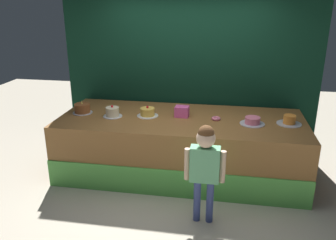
{
  "coord_description": "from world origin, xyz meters",
  "views": [
    {
      "loc": [
        0.61,
        -3.9,
        2.45
      ],
      "look_at": [
        -0.14,
        0.42,
        0.9
      ],
      "focal_mm": 37.27,
      "sensor_mm": 36.0,
      "label": 1
    }
  ],
  "objects_px": {
    "cake_far_right": "(289,120)",
    "donut": "(216,118)",
    "cake_left": "(112,112)",
    "cake_center": "(148,112)",
    "cake_right": "(252,121)",
    "cake_far_left": "(82,109)",
    "child_figure": "(205,161)",
    "pink_box": "(182,112)"
  },
  "relations": [
    {
      "from": "pink_box",
      "to": "cake_left",
      "type": "distance_m",
      "value": 0.99
    },
    {
      "from": "pink_box",
      "to": "cake_left",
      "type": "xyz_separation_m",
      "value": [
        -0.97,
        -0.17,
        -0.01
      ]
    },
    {
      "from": "child_figure",
      "to": "cake_right",
      "type": "height_order",
      "value": "child_figure"
    },
    {
      "from": "donut",
      "to": "cake_center",
      "type": "bearing_deg",
      "value": 179.89
    },
    {
      "from": "cake_left",
      "to": "cake_right",
      "type": "bearing_deg",
      "value": 0.55
    },
    {
      "from": "donut",
      "to": "cake_center",
      "type": "xyz_separation_m",
      "value": [
        -0.97,
        0.0,
        0.03
      ]
    },
    {
      "from": "pink_box",
      "to": "cake_far_right",
      "type": "xyz_separation_m",
      "value": [
        1.46,
        -0.06,
        -0.02
      ]
    },
    {
      "from": "cake_far_right",
      "to": "donut",
      "type": "bearing_deg",
      "value": 179.81
    },
    {
      "from": "pink_box",
      "to": "cake_center",
      "type": "relative_size",
      "value": 0.63
    },
    {
      "from": "cake_center",
      "to": "cake_right",
      "type": "distance_m",
      "value": 1.46
    },
    {
      "from": "cake_center",
      "to": "pink_box",
      "type": "bearing_deg",
      "value": 7.0
    },
    {
      "from": "cake_far_left",
      "to": "cake_right",
      "type": "relative_size",
      "value": 0.87
    },
    {
      "from": "pink_box",
      "to": "cake_far_right",
      "type": "bearing_deg",
      "value": -2.55
    },
    {
      "from": "child_figure",
      "to": "cake_left",
      "type": "bearing_deg",
      "value": 143.35
    },
    {
      "from": "cake_left",
      "to": "cake_right",
      "type": "distance_m",
      "value": 1.94
    },
    {
      "from": "donut",
      "to": "cake_far_left",
      "type": "bearing_deg",
      "value": -179.28
    },
    {
      "from": "donut",
      "to": "cake_left",
      "type": "relative_size",
      "value": 0.46
    },
    {
      "from": "pink_box",
      "to": "cake_left",
      "type": "bearing_deg",
      "value": -170.26
    },
    {
      "from": "child_figure",
      "to": "cake_far_left",
      "type": "relative_size",
      "value": 4.1
    },
    {
      "from": "pink_box",
      "to": "cake_right",
      "type": "relative_size",
      "value": 0.58
    },
    {
      "from": "child_figure",
      "to": "donut",
      "type": "relative_size",
      "value": 9.43
    },
    {
      "from": "child_figure",
      "to": "cake_right",
      "type": "relative_size",
      "value": 3.56
    },
    {
      "from": "child_figure",
      "to": "donut",
      "type": "xyz_separation_m",
      "value": [
        0.07,
        1.14,
        0.11
      ]
    },
    {
      "from": "cake_far_right",
      "to": "child_figure",
      "type": "bearing_deg",
      "value": -132.46
    },
    {
      "from": "donut",
      "to": "cake_far_right",
      "type": "distance_m",
      "value": 0.97
    },
    {
      "from": "pink_box",
      "to": "cake_far_left",
      "type": "bearing_deg",
      "value": -176.62
    },
    {
      "from": "cake_far_right",
      "to": "cake_center",
      "type": "bearing_deg",
      "value": 179.85
    },
    {
      "from": "pink_box",
      "to": "cake_right",
      "type": "height_order",
      "value": "pink_box"
    },
    {
      "from": "donut",
      "to": "cake_left",
      "type": "height_order",
      "value": "cake_left"
    },
    {
      "from": "cake_left",
      "to": "cake_center",
      "type": "relative_size",
      "value": 0.9
    },
    {
      "from": "child_figure",
      "to": "cake_far_right",
      "type": "relative_size",
      "value": 3.61
    },
    {
      "from": "cake_center",
      "to": "donut",
      "type": "bearing_deg",
      "value": -0.11
    },
    {
      "from": "cake_far_left",
      "to": "donut",
      "type": "bearing_deg",
      "value": 0.72
    },
    {
      "from": "cake_left",
      "to": "cake_center",
      "type": "xyz_separation_m",
      "value": [
        0.49,
        0.11,
        -0.01
      ]
    },
    {
      "from": "cake_center",
      "to": "cake_far_right",
      "type": "bearing_deg",
      "value": -0.15
    },
    {
      "from": "pink_box",
      "to": "cake_left",
      "type": "relative_size",
      "value": 0.71
    },
    {
      "from": "cake_left",
      "to": "cake_right",
      "type": "xyz_separation_m",
      "value": [
        1.94,
        0.02,
        -0.02
      ]
    },
    {
      "from": "cake_center",
      "to": "cake_far_right",
      "type": "xyz_separation_m",
      "value": [
        1.94,
        -0.01,
        -0.0
      ]
    },
    {
      "from": "donut",
      "to": "cake_center",
      "type": "height_order",
      "value": "cake_center"
    },
    {
      "from": "pink_box",
      "to": "cake_left",
      "type": "height_order",
      "value": "cake_left"
    },
    {
      "from": "pink_box",
      "to": "donut",
      "type": "xyz_separation_m",
      "value": [
        0.49,
        -0.06,
        -0.05
      ]
    },
    {
      "from": "child_figure",
      "to": "pink_box",
      "type": "relative_size",
      "value": 6.15
    }
  ]
}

